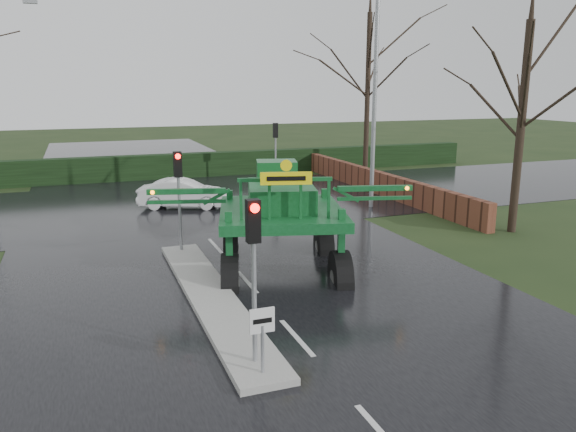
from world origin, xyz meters
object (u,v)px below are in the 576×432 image
object	(u,v)px
crop_sprayer	(228,210)
white_sedan	(184,208)
traffic_signal_mid	(178,180)
traffic_signal_far	(275,139)
street_light_right	(369,78)
keep_left_sign	(262,330)
traffic_signal_near	(254,247)

from	to	relation	value
crop_sprayer	white_sedan	size ratio (longest dim) A/B	1.92
traffic_signal_mid	traffic_signal_far	bearing A→B (deg)	58.07
street_light_right	white_sedan	bearing A→B (deg)	159.98
street_light_right	white_sedan	size ratio (longest dim) A/B	2.43
street_light_right	crop_sprayer	size ratio (longest dim) A/B	1.27
keep_left_sign	street_light_right	distance (m)	17.23
traffic_signal_near	street_light_right	bearing A→B (deg)	53.87
traffic_signal_near	crop_sprayer	world-z (taller)	crop_sprayer
traffic_signal_mid	street_light_right	world-z (taller)	street_light_right
keep_left_sign	traffic_signal_far	bearing A→B (deg)	70.07
keep_left_sign	crop_sprayer	size ratio (longest dim) A/B	0.17
traffic_signal_mid	traffic_signal_far	world-z (taller)	same
traffic_signal_far	white_sedan	world-z (taller)	traffic_signal_far
white_sedan	street_light_right	bearing A→B (deg)	-89.79
keep_left_sign	traffic_signal_mid	world-z (taller)	traffic_signal_mid
traffic_signal_near	white_sedan	bearing A→B (deg)	84.92
traffic_signal_mid	traffic_signal_far	xyz separation A→B (m)	(7.80, 12.52, 0.00)
street_light_right	traffic_signal_mid	bearing A→B (deg)	-154.60
keep_left_sign	traffic_signal_mid	size ratio (longest dim) A/B	0.38
traffic_signal_near	crop_sprayer	size ratio (longest dim) A/B	0.45
keep_left_sign	traffic_signal_far	size ratio (longest dim) A/B	0.38
keep_left_sign	traffic_signal_far	world-z (taller)	traffic_signal_far
crop_sprayer	traffic_signal_mid	bearing A→B (deg)	120.07
traffic_signal_far	street_light_right	world-z (taller)	street_light_right
traffic_signal_mid	crop_sprayer	world-z (taller)	crop_sprayer
white_sedan	traffic_signal_near	bearing A→B (deg)	-164.85
street_light_right	keep_left_sign	bearing A→B (deg)	-125.12
keep_left_sign	crop_sprayer	world-z (taller)	crop_sprayer
traffic_signal_near	crop_sprayer	distance (m)	5.34
traffic_signal_mid	traffic_signal_far	distance (m)	14.75
traffic_signal_near	crop_sprayer	bearing A→B (deg)	80.74
traffic_signal_far	street_light_right	bearing A→B (deg)	101.95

